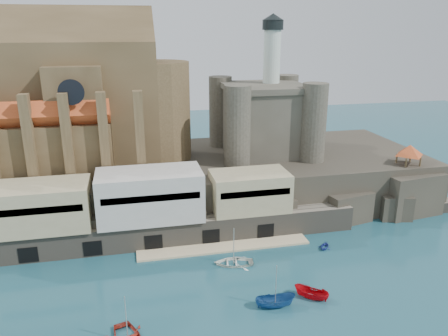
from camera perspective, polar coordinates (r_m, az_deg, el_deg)
name	(u,v)px	position (r m, az deg, el deg)	size (l,w,h in m)	color
ground	(239,312)	(61.90, 1.93, -18.23)	(300.00, 300.00, 0.00)	#194652
promontory	(193,181)	(94.07, -4.11, -1.76)	(100.00, 36.00, 10.00)	#28241E
quay	(150,210)	(77.67, -9.66, -5.43)	(70.00, 12.00, 13.05)	#6B6456
church	(69,104)	(92.05, -19.65, 7.89)	(47.00, 25.93, 30.51)	#4F3D25
castle_keep	(264,115)	(95.71, 5.29, 6.87)	(21.20, 21.20, 29.30)	#423E34
rock_outcrop	(404,192)	(97.76, 22.51, -2.93)	(14.50, 10.50, 8.70)	#28241E
pavilion	(409,151)	(95.35, 23.07, 2.00)	(6.40, 6.40, 5.40)	#4F3D25
boat_2	(275,306)	(63.16, 6.68, -17.53)	(2.11, 2.17, 5.62)	#1E4D89
boat_5	(311,298)	(65.56, 11.29, -16.31)	(1.88, 1.93, 4.99)	#BD060F
boat_6	(234,264)	(72.28, 1.27, -12.43)	(4.51, 1.31, 6.31)	white
boat_7	(325,248)	(78.91, 13.00, -10.15)	(2.56, 1.56, 2.96)	#253699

